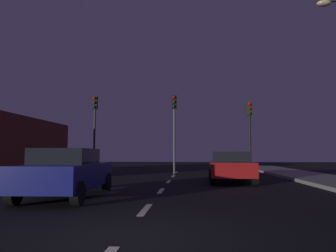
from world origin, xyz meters
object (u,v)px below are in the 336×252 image
at_px(traffic_signal_right, 250,123).
at_px(traffic_signal_left, 95,119).
at_px(traffic_signal_center, 174,119).
at_px(car_adjacent_lane, 68,172).
at_px(car_stopped_ahead, 230,166).

bearing_deg(traffic_signal_right, traffic_signal_left, 179.99).
height_order(traffic_signal_center, car_adjacent_lane, traffic_signal_center).
distance_m(traffic_signal_center, car_adjacent_lane, 11.89).
height_order(traffic_signal_right, car_stopped_ahead, traffic_signal_right).
height_order(traffic_signal_left, traffic_signal_right, traffic_signal_left).
distance_m(traffic_signal_left, traffic_signal_right, 10.26).
xyz_separation_m(traffic_signal_right, car_adjacent_lane, (-7.52, -11.24, -2.52)).
relative_size(traffic_signal_right, car_stopped_ahead, 1.06).
bearing_deg(traffic_signal_left, car_stopped_ahead, -33.90).
bearing_deg(car_adjacent_lane, traffic_signal_right, 56.22).
bearing_deg(traffic_signal_center, traffic_signal_right, -0.01).
relative_size(car_stopped_ahead, car_adjacent_lane, 1.00).
bearing_deg(traffic_signal_left, traffic_signal_center, -0.00).
xyz_separation_m(car_stopped_ahead, car_adjacent_lane, (-5.57, -5.66, 0.03)).
bearing_deg(car_stopped_ahead, traffic_signal_center, 117.81).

